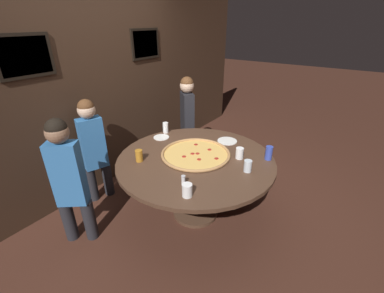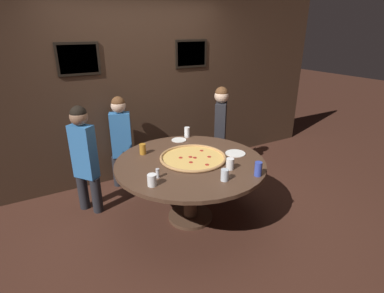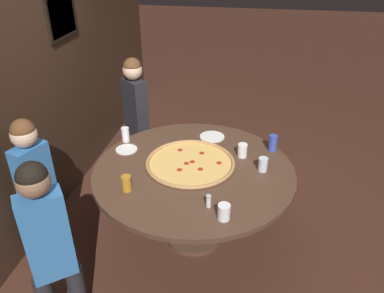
% 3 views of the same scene
% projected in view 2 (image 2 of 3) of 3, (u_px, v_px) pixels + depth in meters
% --- Properties ---
extents(ground_plane, '(24.00, 24.00, 0.00)m').
position_uv_depth(ground_plane, '(190.00, 217.00, 3.58)').
color(ground_plane, '#422319').
extents(back_wall, '(6.40, 0.08, 2.60)m').
position_uv_depth(back_wall, '(141.00, 88.00, 4.25)').
color(back_wall, '#3D281C').
rests_on(back_wall, ground_plane).
extents(dining_table, '(1.66, 1.66, 0.74)m').
position_uv_depth(dining_table, '(190.00, 171.00, 3.35)').
color(dining_table, '#4C3323').
rests_on(dining_table, ground_plane).
extents(giant_pizza, '(0.75, 0.75, 0.03)m').
position_uv_depth(giant_pizza, '(193.00, 158.00, 3.36)').
color(giant_pizza, '#EAB75B').
rests_on(giant_pizza, dining_table).
extents(drink_cup_by_shaker, '(0.07, 0.07, 0.15)m').
position_uv_depth(drink_cup_by_shaker, '(258.00, 169.00, 2.95)').
color(drink_cup_by_shaker, '#384CB7').
rests_on(drink_cup_by_shaker, dining_table).
extents(drink_cup_near_right, '(0.08, 0.08, 0.12)m').
position_uv_depth(drink_cup_near_right, '(225.00, 175.00, 2.86)').
color(drink_cup_near_right, silver).
rests_on(drink_cup_near_right, dining_table).
extents(drink_cup_far_left, '(0.09, 0.09, 0.11)m').
position_uv_depth(drink_cup_far_left, '(152.00, 180.00, 2.77)').
color(drink_cup_far_left, white).
rests_on(drink_cup_far_left, dining_table).
extents(drink_cup_near_left, '(0.08, 0.08, 0.12)m').
position_uv_depth(drink_cup_near_left, '(230.00, 164.00, 3.09)').
color(drink_cup_near_left, white).
rests_on(drink_cup_near_left, dining_table).
extents(drink_cup_far_right, '(0.07, 0.07, 0.12)m').
position_uv_depth(drink_cup_far_right, '(143.00, 149.00, 3.46)').
color(drink_cup_far_right, '#BC7A23').
rests_on(drink_cup_far_right, dining_table).
extents(drink_cup_centre_back, '(0.07, 0.07, 0.14)m').
position_uv_depth(drink_cup_centre_back, '(187.00, 132.00, 4.00)').
color(drink_cup_centre_back, white).
rests_on(drink_cup_centre_back, dining_table).
extents(white_plate_left_side, '(0.23, 0.23, 0.01)m').
position_uv_depth(white_plate_left_side, '(235.00, 153.00, 3.50)').
color(white_plate_left_side, white).
rests_on(white_plate_left_side, dining_table).
extents(white_plate_right_side, '(0.19, 0.19, 0.01)m').
position_uv_depth(white_plate_right_side, '(179.00, 140.00, 3.91)').
color(white_plate_right_side, white).
rests_on(white_plate_right_side, dining_table).
extents(condiment_shaker, '(0.04, 0.04, 0.10)m').
position_uv_depth(condiment_shaker, '(158.00, 173.00, 2.92)').
color(condiment_shaker, silver).
rests_on(condiment_shaker, dining_table).
extents(diner_far_left, '(0.30, 0.33, 1.32)m').
position_uv_depth(diner_far_left, '(84.00, 154.00, 3.46)').
color(diner_far_left, '#232328').
rests_on(diner_far_left, ground_plane).
extents(diner_centre_back, '(0.34, 0.22, 1.29)m').
position_uv_depth(diner_centre_back, '(121.00, 137.00, 4.06)').
color(diner_centre_back, '#232328').
rests_on(diner_centre_back, ground_plane).
extents(diner_side_left, '(0.31, 0.34, 1.35)m').
position_uv_depth(diner_side_left, '(220.00, 126.00, 4.38)').
color(diner_side_left, '#232328').
rests_on(diner_side_left, ground_plane).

